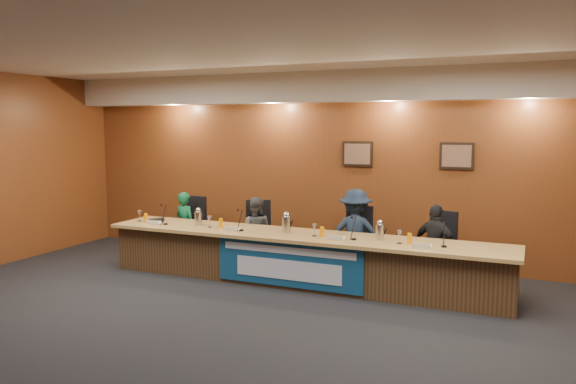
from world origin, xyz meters
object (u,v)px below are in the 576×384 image
banner (288,264)px  speakerphone (159,220)px  panelist_b (255,232)px  office_chair_b (258,237)px  carafe_right (380,232)px  office_chair_c (357,246)px  panelist_c (355,234)px  office_chair_d (436,253)px  carafe_mid (287,224)px  dais_body (299,260)px  carafe_left (198,218)px  panelist_a (185,226)px  panelist_d (435,246)px  office_chair_a (189,231)px

banner → speakerphone: size_ratio=6.88×
panelist_b → office_chair_b: (0.00, 0.10, -0.10)m
panelist_b → carafe_right: (2.23, -0.60, 0.28)m
office_chair_c → banner: bearing=-128.5°
panelist_c → office_chair_d: (1.20, 0.10, -0.20)m
carafe_mid → carafe_right: 1.40m
office_chair_c → carafe_right: (0.53, -0.70, 0.38)m
dais_body → carafe_left: (-1.72, -0.03, 0.51)m
panelist_b → carafe_right: panelist_b is taller
carafe_left → speakerphone: (-0.79, 0.02, -0.08)m
banner → panelist_a: (-2.40, 1.02, 0.21)m
banner → office_chair_b: bearing=132.7°
office_chair_d → office_chair_c: bearing=-163.6°
banner → carafe_left: bearing=167.4°
office_chair_d → panelist_c: bearing=-158.9°
panelist_b → carafe_mid: 1.09m
dais_body → panelist_d: bearing=18.0°
panelist_c → carafe_left: 2.47m
office_chair_a → office_chair_d: same height
panelist_a → office_chair_b: (1.36, 0.10, -0.11)m
panelist_a → office_chair_d: 4.26m
office_chair_a → office_chair_c: (3.07, 0.00, 0.00)m
panelist_c → office_chair_d: 1.22m
panelist_a → office_chair_c: bearing=-163.3°
panelist_b → office_chair_b: 0.14m
banner → panelist_a: size_ratio=1.86×
carafe_mid → speakerphone: (-2.31, 0.01, -0.10)m
panelist_b → panelist_d: size_ratio=0.97×
office_chair_a → speakerphone: size_ratio=1.50×
dais_body → carafe_right: size_ratio=27.64×
carafe_left → speakerphone: bearing=178.2°
banner → carafe_mid: carafe_mid is taller
banner → panelist_a: bearing=156.9°
dais_body → office_chair_b: (-1.03, 0.71, 0.13)m
office_chair_c → speakerphone: speakerphone is taller
office_chair_b → office_chair_c: 1.70m
office_chair_b → office_chair_d: 2.90m
banner → office_chair_a: size_ratio=4.58×
dais_body → carafe_right: 1.30m
panelist_d → office_chair_d: (-0.00, 0.10, -0.12)m
speakerphone → carafe_right: bearing=0.2°
office_chair_c → panelist_b: bearing=175.8°
carafe_mid → carafe_right: bearing=1.1°
panelist_b → office_chair_d: bearing=169.5°
panelist_d → panelist_b: bearing=18.9°
banner → speakerphone: 2.57m
office_chair_c → carafe_mid: bearing=-147.6°
panelist_d → dais_body: bearing=36.9°
office_chair_a → carafe_mid: size_ratio=2.00×
panelist_a → speakerphone: size_ratio=3.69×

